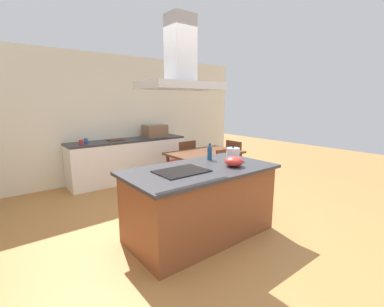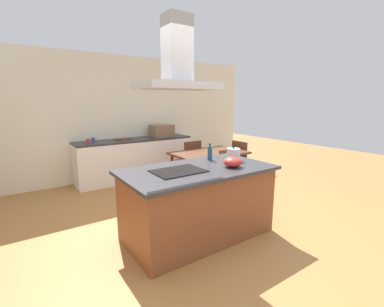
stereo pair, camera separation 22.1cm
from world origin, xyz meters
TOP-DOWN VIEW (x-y plane):
  - ground at (0.00, 1.50)m, footprint 16.00×16.00m
  - wall_back at (0.00, 3.25)m, footprint 7.20×0.10m
  - kitchen_island at (0.00, 0.00)m, footprint 1.91×1.05m
  - cooktop at (-0.29, 0.00)m, footprint 0.60×0.44m
  - tea_kettle at (0.66, 0.06)m, footprint 0.24×0.19m
  - olive_oil_bottle at (0.41, 0.28)m, footprint 0.07×0.07m
  - mixing_bowl at (0.40, -0.20)m, footprint 0.23×0.23m
  - back_counter at (0.36, 2.88)m, footprint 2.55×0.62m
  - countertop_microwave at (1.03, 2.88)m, footprint 0.50×0.38m
  - coffee_mug_red at (-0.65, 2.81)m, footprint 0.08×0.08m
  - coffee_mug_blue at (-0.52, 2.94)m, footprint 0.08×0.08m
  - cutting_board at (0.10, 2.93)m, footprint 0.34×0.24m
  - dining_table at (1.25, 1.36)m, footprint 1.40×0.90m
  - chair_at_right_end at (2.17, 1.36)m, footprint 0.42×0.42m
  - chair_facing_island at (1.25, 0.70)m, footprint 0.42×0.42m
  - chair_facing_back_wall at (1.25, 2.03)m, footprint 0.42×0.42m
  - range_hood at (-0.29, 0.00)m, footprint 0.90×0.55m

SIDE VIEW (x-z plane):
  - ground at x=0.00m, z-range 0.00..0.00m
  - back_counter at x=0.36m, z-range 0.00..0.90m
  - kitchen_island at x=0.00m, z-range 0.00..0.90m
  - chair_at_right_end at x=2.17m, z-range 0.06..0.95m
  - chair_facing_island at x=1.25m, z-range 0.06..0.95m
  - chair_facing_back_wall at x=1.25m, z-range 0.06..0.95m
  - dining_table at x=1.25m, z-range 0.29..1.04m
  - cooktop at x=-0.29m, z-range 0.90..0.91m
  - cutting_board at x=0.10m, z-range 0.90..0.92m
  - coffee_mug_red at x=-0.65m, z-range 0.90..0.99m
  - coffee_mug_blue at x=-0.52m, z-range 0.90..0.99m
  - mixing_bowl at x=0.40m, z-range 0.90..1.03m
  - tea_kettle at x=0.66m, z-range 0.89..1.09m
  - olive_oil_bottle at x=0.41m, z-range 0.88..1.12m
  - countertop_microwave at x=1.03m, z-range 0.90..1.18m
  - wall_back at x=0.00m, z-range 0.00..2.70m
  - range_hood at x=-0.29m, z-range 1.71..2.49m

